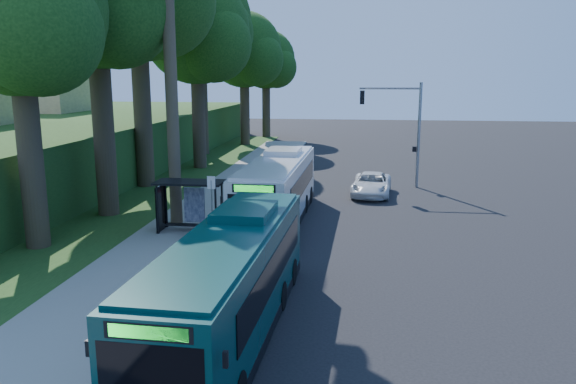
# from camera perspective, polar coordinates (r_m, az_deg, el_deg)

# --- Properties ---
(ground) EXTENTS (140.00, 140.00, 0.00)m
(ground) POSITION_cam_1_polar(r_m,az_deg,el_deg) (29.07, 5.30, -3.09)
(ground) COLOR black
(ground) RESTS_ON ground
(sidewalk) EXTENTS (4.50, 70.00, 0.12)m
(sidewalk) POSITION_cam_1_polar(r_m,az_deg,el_deg) (30.17, -8.70, -2.51)
(sidewalk) COLOR gray
(sidewalk) RESTS_ON ground
(red_curb) EXTENTS (0.25, 30.00, 0.13)m
(red_curb) POSITION_cam_1_polar(r_m,az_deg,el_deg) (25.87, -6.20, -4.83)
(red_curb) COLOR maroon
(red_curb) RESTS_ON ground
(grass_verge) EXTENTS (8.00, 70.00, 0.06)m
(grass_verge) POSITION_cam_1_polar(r_m,az_deg,el_deg) (36.64, -15.16, -0.30)
(grass_verge) COLOR #234719
(grass_verge) RESTS_ON ground
(bus_shelter) EXTENTS (3.20, 1.51, 2.55)m
(bus_shelter) POSITION_cam_1_polar(r_m,az_deg,el_deg) (27.10, -10.37, -0.39)
(bus_shelter) COLOR black
(bus_shelter) RESTS_ON ground
(stop_sign_pole) EXTENTS (0.35, 0.06, 3.17)m
(stop_sign_pole) POSITION_cam_1_polar(r_m,az_deg,el_deg) (24.52, -7.76, -0.92)
(stop_sign_pole) COLOR gray
(stop_sign_pole) RESTS_ON ground
(traffic_signal_pole) EXTENTS (4.10, 0.30, 7.00)m
(traffic_signal_pole) POSITION_cam_1_polar(r_m,az_deg,el_deg) (38.32, 11.68, 7.02)
(traffic_signal_pole) COLOR gray
(traffic_signal_pole) RESTS_ON ground
(hillside_backdrop) EXTENTS (24.00, 60.00, 8.80)m
(hillside_backdrop) POSITION_cam_1_polar(r_m,az_deg,el_deg) (51.28, -24.88, 5.08)
(hillside_backdrop) COLOR #234719
(hillside_backdrop) RESTS_ON ground
(tree_2) EXTENTS (8.82, 8.40, 15.12)m
(tree_2) POSITION_cam_1_polar(r_m,az_deg,el_deg) (46.00, -9.20, 15.40)
(tree_2) COLOR #382B1E
(tree_2) RESTS_ON ground
(tree_3) EXTENTS (10.08, 9.60, 17.28)m
(tree_3) POSITION_cam_1_polar(r_m,az_deg,el_deg) (54.32, -8.88, 16.42)
(tree_3) COLOR #382B1E
(tree_3) RESTS_ON ground
(tree_4) EXTENTS (8.40, 8.00, 14.14)m
(tree_4) POSITION_cam_1_polar(r_m,az_deg,el_deg) (61.37, -4.40, 13.86)
(tree_4) COLOR #382B1E
(tree_4) RESTS_ON ground
(tree_5) EXTENTS (7.35, 7.00, 12.86)m
(tree_5) POSITION_cam_1_polar(r_m,az_deg,el_deg) (69.03, -2.20, 13.01)
(tree_5) COLOR #382B1E
(tree_5) RESTS_ON ground
(tree_6) EXTENTS (7.56, 7.20, 13.74)m
(tree_6) POSITION_cam_1_polar(r_m,az_deg,el_deg) (26.14, -25.63, 15.66)
(tree_6) COLOR #382B1E
(tree_6) RESTS_ON ground
(white_bus) EXTENTS (2.77, 11.93, 3.54)m
(white_bus) POSITION_cam_1_polar(r_m,az_deg,el_deg) (28.88, -1.02, 0.39)
(white_bus) COLOR silver
(white_bus) RESTS_ON ground
(teal_bus) EXTENTS (2.83, 11.47, 3.40)m
(teal_bus) POSITION_cam_1_polar(r_m,az_deg,el_deg) (16.38, -5.80, -8.88)
(teal_bus) COLOR #093636
(teal_bus) RESTS_ON ground
(pickup) EXTENTS (2.73, 5.21, 1.40)m
(pickup) POSITION_cam_1_polar(r_m,az_deg,el_deg) (35.78, 8.47, 0.79)
(pickup) COLOR silver
(pickup) RESTS_ON ground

